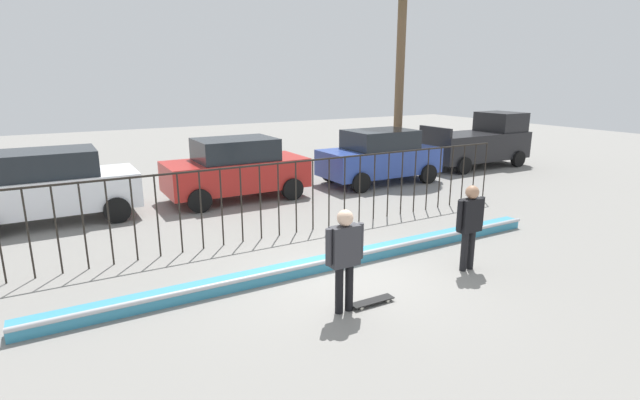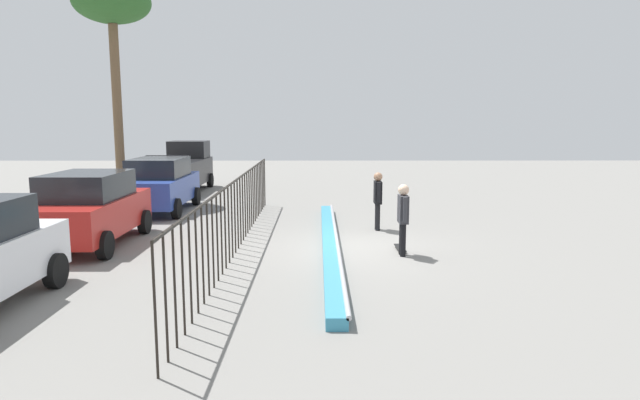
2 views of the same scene
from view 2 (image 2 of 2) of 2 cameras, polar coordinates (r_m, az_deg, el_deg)
The scene contains 10 objects.
ground_plane at distance 13.86m, azimuth 3.49°, elevation -5.09°, with size 60.00×60.00×0.00m, color gray.
bowl_coping_ledge at distance 13.81m, azimuth 1.09°, elevation -4.62°, with size 11.00×0.41×0.27m.
perimeter_fence at distance 13.77m, azimuth -8.67°, elevation -0.60°, with size 14.04×0.04×1.78m.
skateboarder at distance 13.06m, azimuth 8.73°, elevation -1.37°, with size 0.70×0.26×1.73m.
skateboard at distance 13.79m, azimuth 8.42°, elevation -4.99°, with size 0.80×0.20×0.07m.
camera_operator at distance 16.02m, azimuth 6.10°, elevation 0.46°, with size 0.69×0.26×1.72m.
parked_car_red at distance 15.22m, azimuth -23.15°, elevation -0.82°, with size 4.30×2.12×1.90m.
parked_car_blue at distance 20.06m, azimuth -16.52°, elevation 1.60°, with size 4.30×2.12×1.90m.
pickup_truck at distance 25.62m, azimuth -14.20°, elevation 3.25°, with size 4.70×2.12×2.24m.
palm_tree_tall at distance 23.56m, azimuth -21.04°, elevation 18.28°, with size 2.96×2.96×8.55m.
Camera 2 is at (-13.45, 0.89, 3.24)m, focal length 30.42 mm.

